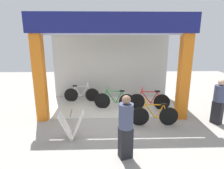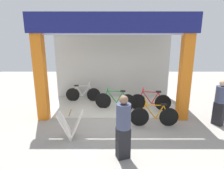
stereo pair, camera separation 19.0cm
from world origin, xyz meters
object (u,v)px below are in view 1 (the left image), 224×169
bicycle_parked_0 (154,115)px  pedestrian_0 (219,101)px  bicycle_inside_1 (149,101)px  bicycle_inside_2 (115,100)px  pedestrian_1 (126,126)px  bicycle_inside_0 (82,94)px  sandwich_board_sign (72,125)px

bicycle_parked_0 → pedestrian_0: 2.30m
bicycle_inside_1 → bicycle_inside_2: 1.45m
bicycle_inside_2 → pedestrian_1: 3.36m
bicycle_inside_2 → pedestrian_1: size_ratio=1.02×
bicycle_inside_0 → bicycle_inside_1: (2.96, -1.09, 0.02)m
bicycle_inside_2 → pedestrian_0: (3.55, -1.45, 0.46)m
bicycle_inside_1 → pedestrian_1: (-1.32, -3.22, 0.49)m
sandwich_board_sign → pedestrian_0: (4.94, 0.88, 0.42)m
sandwich_board_sign → pedestrian_1: pedestrian_1 is taller
bicycle_inside_2 → pedestrian_0: pedestrian_0 is taller
bicycle_parked_0 → bicycle_inside_0: bearing=137.8°
pedestrian_1 → pedestrian_0: bearing=28.7°
pedestrian_0 → pedestrian_1: 3.90m
bicycle_inside_1 → pedestrian_1: 3.51m
bicycle_inside_1 → sandwich_board_sign: bearing=-141.9°
bicycle_inside_0 → bicycle_inside_1: size_ratio=0.95×
pedestrian_0 → sandwich_board_sign: bearing=-169.9°
bicycle_inside_1 → sandwich_board_sign: size_ratio=2.04×
pedestrian_0 → pedestrian_1: bearing=-151.3°
bicycle_inside_0 → bicycle_parked_0: bicycle_parked_0 is taller
bicycle_inside_0 → bicycle_parked_0: 3.79m
bicycle_inside_1 → bicycle_inside_2: size_ratio=1.00×
bicycle_parked_0 → bicycle_inside_1: bearing=84.2°
bicycle_inside_1 → bicycle_inside_0: bearing=159.8°
bicycle_parked_0 → sandwich_board_sign: size_ratio=1.98×
bicycle_inside_0 → pedestrian_1: bearing=-69.1°
bicycle_inside_1 → bicycle_parked_0: size_ratio=1.03×
bicycle_inside_0 → bicycle_inside_2: 1.80m
pedestrian_1 → sandwich_board_sign: bearing=147.0°
bicycle_inside_0 → pedestrian_0: bearing=-25.7°
bicycle_inside_0 → bicycle_inside_2: size_ratio=0.96×
pedestrian_1 → bicycle_parked_0: bearing=56.4°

